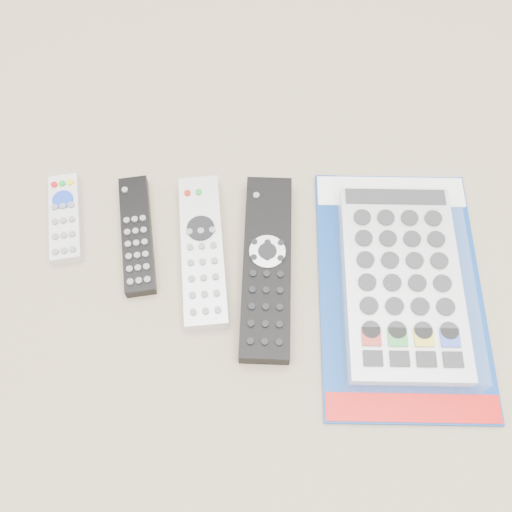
{
  "coord_description": "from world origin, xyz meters",
  "views": [
    {
      "loc": [
        0.03,
        -0.37,
        0.7
      ],
      "look_at": [
        0.02,
        -0.03,
        0.01
      ],
      "focal_mm": 40.0,
      "sensor_mm": 36.0,
      "label": 1
    }
  ],
  "objects_px": {
    "remote_small_grey": "(65,218)",
    "remote_large_black": "(267,266)",
    "jumbo_remote_packaged": "(403,280)",
    "remote_silver_dvd": "(202,250)",
    "remote_slim_black": "(137,235)"
  },
  "relations": [
    {
      "from": "remote_large_black",
      "to": "jumbo_remote_packaged",
      "type": "distance_m",
      "value": 0.18
    },
    {
      "from": "remote_small_grey",
      "to": "remote_silver_dvd",
      "type": "distance_m",
      "value": 0.2
    },
    {
      "from": "remote_slim_black",
      "to": "remote_large_black",
      "type": "height_order",
      "value": "remote_large_black"
    },
    {
      "from": "remote_small_grey",
      "to": "remote_silver_dvd",
      "type": "height_order",
      "value": "remote_silver_dvd"
    },
    {
      "from": "remote_slim_black",
      "to": "remote_silver_dvd",
      "type": "distance_m",
      "value": 0.09
    },
    {
      "from": "remote_small_grey",
      "to": "remote_silver_dvd",
      "type": "xyz_separation_m",
      "value": [
        0.2,
        -0.04,
        0.0
      ]
    },
    {
      "from": "remote_silver_dvd",
      "to": "jumbo_remote_packaged",
      "type": "bearing_deg",
      "value": -15.47
    },
    {
      "from": "remote_small_grey",
      "to": "remote_slim_black",
      "type": "height_order",
      "value": "same"
    },
    {
      "from": "remote_large_black",
      "to": "remote_silver_dvd",
      "type": "bearing_deg",
      "value": 166.54
    },
    {
      "from": "remote_small_grey",
      "to": "remote_large_black",
      "type": "bearing_deg",
      "value": -24.91
    },
    {
      "from": "jumbo_remote_packaged",
      "to": "remote_small_grey",
      "type": "bearing_deg",
      "value": 168.81
    },
    {
      "from": "remote_large_black",
      "to": "jumbo_remote_packaged",
      "type": "bearing_deg",
      "value": -5.37
    },
    {
      "from": "remote_large_black",
      "to": "jumbo_remote_packaged",
      "type": "xyz_separation_m",
      "value": [
        0.18,
        -0.02,
        0.01
      ]
    },
    {
      "from": "remote_slim_black",
      "to": "remote_large_black",
      "type": "distance_m",
      "value": 0.18
    },
    {
      "from": "remote_small_grey",
      "to": "remote_large_black",
      "type": "height_order",
      "value": "remote_large_black"
    }
  ]
}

